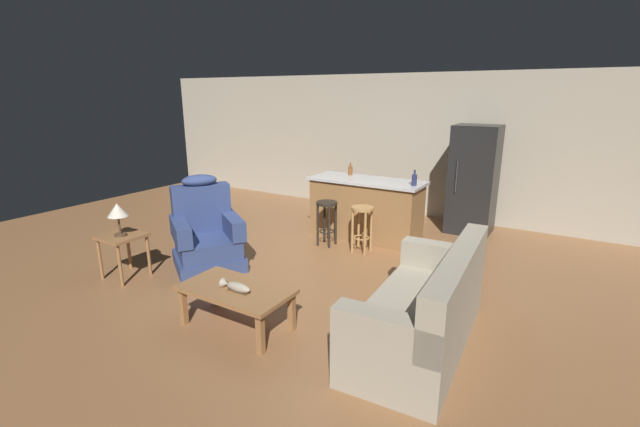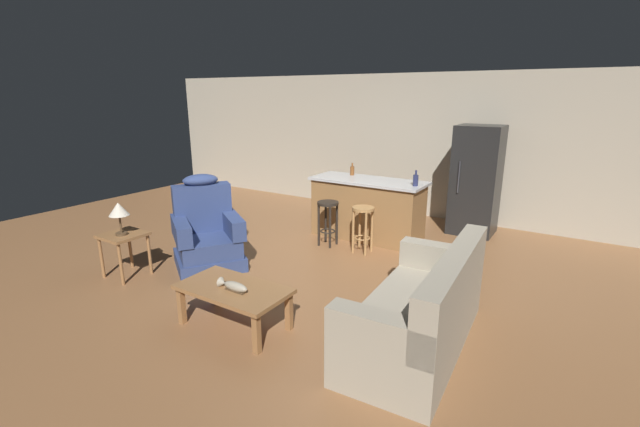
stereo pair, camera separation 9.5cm
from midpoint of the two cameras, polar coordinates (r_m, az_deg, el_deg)
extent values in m
plane|color=brown|center=(5.83, 0.72, -6.84)|extent=(12.00, 12.00, 0.00)
cube|color=#A89E89|center=(8.27, 12.36, 8.83)|extent=(12.00, 0.05, 2.60)
cube|color=olive|center=(4.30, -10.86, -9.85)|extent=(1.10, 0.60, 0.04)
cube|color=olive|center=(4.57, -17.41, -11.62)|extent=(0.06, 0.06, 0.38)
cube|color=olive|center=(3.95, -7.75, -15.62)|extent=(0.06, 0.06, 0.38)
cube|color=olive|center=(4.86, -13.07, -9.63)|extent=(0.06, 0.06, 0.38)
cube|color=olive|center=(4.28, -3.52, -12.90)|extent=(0.06, 0.06, 0.38)
cube|color=#4C3823|center=(4.21, -10.51, -10.04)|extent=(0.22, 0.07, 0.01)
ellipsoid|color=#9E937F|center=(4.19, -10.54, -9.56)|extent=(0.28, 0.09, 0.09)
cone|color=#9E937F|center=(4.30, -12.23, -8.99)|extent=(0.06, 0.10, 0.10)
cube|color=#9E937F|center=(4.19, 13.02, -15.35)|extent=(0.94, 1.94, 0.20)
cube|color=#9E937F|center=(4.09, 13.20, -12.82)|extent=(0.94, 1.94, 0.22)
cube|color=#9E937F|center=(3.87, 18.14, -8.83)|extent=(0.30, 1.91, 0.52)
cube|color=#9E937F|center=(3.26, 9.05, -15.43)|extent=(0.85, 0.24, 0.28)
cube|color=#9E937F|center=(4.74, 16.33, -5.65)|extent=(0.85, 0.24, 0.28)
cube|color=navy|center=(5.94, -14.05, -5.98)|extent=(1.17, 1.17, 0.18)
cube|color=navy|center=(5.86, -14.19, -4.07)|extent=(1.08, 1.07, 0.24)
cube|color=navy|center=(6.02, -14.97, 0.77)|extent=(0.62, 0.76, 0.64)
ellipsoid|color=navy|center=(5.94, -15.23, 4.32)|extent=(0.48, 0.53, 0.16)
cube|color=navy|center=(5.82, -11.13, -1.42)|extent=(0.76, 0.59, 0.26)
cube|color=navy|center=(5.73, -17.56, -2.17)|extent=(0.76, 0.59, 0.26)
cube|color=olive|center=(5.83, -24.36, -2.63)|extent=(0.48, 0.48, 0.04)
cylinder|color=olive|center=(5.98, -26.71, -5.31)|extent=(0.04, 0.04, 0.52)
cylinder|color=olive|center=(5.66, -24.59, -6.20)|extent=(0.04, 0.04, 0.52)
cylinder|color=olive|center=(6.18, -23.57, -4.29)|extent=(0.04, 0.04, 0.52)
cylinder|color=olive|center=(5.86, -21.34, -5.09)|extent=(0.04, 0.04, 0.52)
cylinder|color=#4C3823|center=(5.77, -24.50, -2.47)|extent=(0.14, 0.14, 0.03)
cylinder|color=#4C3823|center=(5.74, -24.64, -1.28)|extent=(0.02, 0.02, 0.22)
cone|color=beige|center=(5.69, -24.85, 0.55)|extent=(0.24, 0.24, 0.16)
cube|color=olive|center=(6.81, 6.72, 0.43)|extent=(1.71, 0.63, 0.91)
cube|color=#B2B2B2|center=(6.70, 6.85, 4.35)|extent=(1.80, 0.70, 0.04)
cylinder|color=black|center=(6.38, 1.49, 1.39)|extent=(0.32, 0.32, 0.04)
torus|color=black|center=(6.50, 1.47, -2.37)|extent=(0.23, 0.23, 0.02)
cylinder|color=black|center=(6.44, 0.25, -1.61)|extent=(0.04, 0.04, 0.64)
cylinder|color=black|center=(6.34, 1.78, -1.89)|extent=(0.04, 0.04, 0.64)
cylinder|color=black|center=(6.60, 1.17, -1.17)|extent=(0.04, 0.04, 0.64)
cylinder|color=black|center=(6.51, 2.68, -1.44)|extent=(0.04, 0.04, 0.64)
cylinder|color=#A87A47|center=(6.11, 6.22, 0.66)|extent=(0.32, 0.32, 0.04)
torus|color=#A87A47|center=(6.24, 6.10, -3.25)|extent=(0.23, 0.23, 0.02)
cylinder|color=#A87A47|center=(6.16, 4.88, -2.47)|extent=(0.04, 0.04, 0.64)
cylinder|color=#A87A47|center=(6.08, 6.55, -2.78)|extent=(0.04, 0.04, 0.64)
cylinder|color=#A87A47|center=(6.33, 5.72, -1.99)|extent=(0.04, 0.04, 0.64)
cylinder|color=#A87A47|center=(6.25, 7.36, -2.28)|extent=(0.04, 0.04, 0.64)
cube|color=black|center=(7.41, 20.43, 4.17)|extent=(0.70, 0.66, 1.76)
cylinder|color=#333338|center=(7.10, 18.37, 4.61)|extent=(0.02, 0.02, 0.50)
cylinder|color=#23284C|center=(6.33, 13.05, 4.32)|extent=(0.08, 0.08, 0.16)
cylinder|color=#23284C|center=(6.31, 13.11, 5.34)|extent=(0.03, 0.03, 0.07)
cylinder|color=brown|center=(7.03, 4.70, 5.69)|extent=(0.07, 0.07, 0.14)
cylinder|color=brown|center=(7.02, 4.72, 6.50)|extent=(0.03, 0.03, 0.06)
camera|label=1|loc=(0.05, -89.50, 0.14)|focal=24.00mm
camera|label=2|loc=(0.05, 90.50, -0.14)|focal=24.00mm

